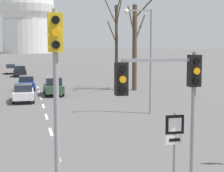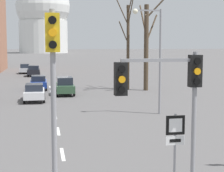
{
  "view_description": "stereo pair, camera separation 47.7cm",
  "coord_description": "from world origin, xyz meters",
  "px_view_note": "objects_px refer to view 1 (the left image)",
  "views": [
    {
      "loc": [
        -1.25,
        -4.63,
        4.83
      ],
      "look_at": [
        1.25,
        6.26,
        3.59
      ],
      "focal_mm": 60.0,
      "sensor_mm": 36.0,
      "label": 1
    },
    {
      "loc": [
        -0.78,
        -4.72,
        4.83
      ],
      "look_at": [
        1.25,
        6.26,
        3.59
      ],
      "focal_mm": 60.0,
      "sensor_mm": 36.0,
      "label": 2
    }
  ],
  "objects_px": {
    "traffic_signal_near_right": "(169,89)",
    "sedan_near_left": "(26,83)",
    "traffic_signal_centre_tall": "(56,80)",
    "street_lamp_right": "(146,49)",
    "sedan_near_right": "(53,86)",
    "sedan_mid_centre": "(20,71)",
    "sedan_far_left": "(23,92)",
    "route_sign_post": "(174,141)",
    "sedan_far_right": "(11,69)"
  },
  "relations": [
    {
      "from": "street_lamp_right",
      "to": "sedan_far_right",
      "type": "distance_m",
      "value": 41.12
    },
    {
      "from": "traffic_signal_near_right",
      "to": "sedan_near_left",
      "type": "bearing_deg",
      "value": 97.75
    },
    {
      "from": "traffic_signal_near_right",
      "to": "street_lamp_right",
      "type": "height_order",
      "value": "street_lamp_right"
    },
    {
      "from": "route_sign_post",
      "to": "sedan_mid_centre",
      "type": "height_order",
      "value": "route_sign_post"
    },
    {
      "from": "sedan_near_right",
      "to": "sedan_mid_centre",
      "type": "relative_size",
      "value": 1.15
    },
    {
      "from": "street_lamp_right",
      "to": "traffic_signal_centre_tall",
      "type": "bearing_deg",
      "value": -115.58
    },
    {
      "from": "route_sign_post",
      "to": "street_lamp_right",
      "type": "bearing_deg",
      "value": 75.56
    },
    {
      "from": "route_sign_post",
      "to": "sedan_far_left",
      "type": "distance_m",
      "value": 22.36
    },
    {
      "from": "traffic_signal_centre_tall",
      "to": "sedan_mid_centre",
      "type": "distance_m",
      "value": 49.11
    },
    {
      "from": "sedan_mid_centre",
      "to": "sedan_far_left",
      "type": "height_order",
      "value": "sedan_mid_centre"
    },
    {
      "from": "sedan_near_right",
      "to": "sedan_far_right",
      "type": "height_order",
      "value": "sedan_near_right"
    },
    {
      "from": "traffic_signal_centre_tall",
      "to": "sedan_far_right",
      "type": "relative_size",
      "value": 1.36
    },
    {
      "from": "sedan_near_right",
      "to": "sedan_far_left",
      "type": "xyz_separation_m",
      "value": [
        -2.8,
        -3.67,
        -0.09
      ]
    },
    {
      "from": "sedan_mid_centre",
      "to": "sedan_near_right",
      "type": "bearing_deg",
      "value": -81.22
    },
    {
      "from": "traffic_signal_near_right",
      "to": "sedan_far_left",
      "type": "height_order",
      "value": "traffic_signal_near_right"
    },
    {
      "from": "traffic_signal_centre_tall",
      "to": "street_lamp_right",
      "type": "relative_size",
      "value": 0.79
    },
    {
      "from": "route_sign_post",
      "to": "sedan_near_right",
      "type": "bearing_deg",
      "value": 94.29
    },
    {
      "from": "street_lamp_right",
      "to": "sedan_mid_centre",
      "type": "xyz_separation_m",
      "value": [
        -8.98,
        33.65,
        -3.68
      ]
    },
    {
      "from": "sedan_mid_centre",
      "to": "sedan_near_left",
      "type": "bearing_deg",
      "value": -87.06
    },
    {
      "from": "street_lamp_right",
      "to": "sedan_far_left",
      "type": "height_order",
      "value": "street_lamp_right"
    },
    {
      "from": "sedan_mid_centre",
      "to": "traffic_signal_near_right",
      "type": "bearing_deg",
      "value": -84.0
    },
    {
      "from": "sedan_far_right",
      "to": "sedan_far_left",
      "type": "bearing_deg",
      "value": -86.04
    },
    {
      "from": "traffic_signal_near_right",
      "to": "sedan_far_right",
      "type": "xyz_separation_m",
      "value": [
        -6.61,
        53.89,
        -2.71
      ]
    },
    {
      "from": "street_lamp_right",
      "to": "sedan_mid_centre",
      "type": "distance_m",
      "value": 35.02
    },
    {
      "from": "sedan_mid_centre",
      "to": "sedan_far_right",
      "type": "xyz_separation_m",
      "value": [
        -1.57,
        5.92,
        -0.03
      ]
    },
    {
      "from": "traffic_signal_centre_tall",
      "to": "route_sign_post",
      "type": "xyz_separation_m",
      "value": [
        3.71,
        1.24,
        -2.08
      ]
    },
    {
      "from": "traffic_signal_centre_tall",
      "to": "sedan_far_right",
      "type": "height_order",
      "value": "traffic_signal_centre_tall"
    },
    {
      "from": "traffic_signal_near_right",
      "to": "traffic_signal_centre_tall",
      "type": "distance_m",
      "value": 3.58
    },
    {
      "from": "sedan_far_right",
      "to": "traffic_signal_centre_tall",
      "type": "bearing_deg",
      "value": -86.66
    },
    {
      "from": "street_lamp_right",
      "to": "sedan_near_right",
      "type": "bearing_deg",
      "value": 115.93
    },
    {
      "from": "route_sign_post",
      "to": "sedan_mid_centre",
      "type": "relative_size",
      "value": 0.71
    },
    {
      "from": "traffic_signal_centre_tall",
      "to": "sedan_near_left",
      "type": "xyz_separation_m",
      "value": [
        -0.73,
        31.39,
        -3.16
      ]
    },
    {
      "from": "sedan_mid_centre",
      "to": "sedan_far_right",
      "type": "height_order",
      "value": "sedan_mid_centre"
    },
    {
      "from": "sedan_far_left",
      "to": "sedan_near_right",
      "type": "bearing_deg",
      "value": 52.64
    },
    {
      "from": "sedan_far_left",
      "to": "sedan_far_right",
      "type": "distance_m",
      "value": 31.91
    },
    {
      "from": "route_sign_post",
      "to": "traffic_signal_near_right",
      "type": "bearing_deg",
      "value": -143.7
    },
    {
      "from": "route_sign_post",
      "to": "sedan_far_left",
      "type": "xyz_separation_m",
      "value": [
        -4.71,
        21.83,
        -1.09
      ]
    },
    {
      "from": "traffic_signal_centre_tall",
      "to": "sedan_far_right",
      "type": "xyz_separation_m",
      "value": [
        -3.21,
        54.91,
        -3.14
      ]
    },
    {
      "from": "route_sign_post",
      "to": "street_lamp_right",
      "type": "distance_m",
      "value": 14.79
    },
    {
      "from": "traffic_signal_near_right",
      "to": "sedan_far_right",
      "type": "height_order",
      "value": "traffic_signal_near_right"
    },
    {
      "from": "sedan_near_left",
      "to": "sedan_near_right",
      "type": "xyz_separation_m",
      "value": [
        2.53,
        -4.66,
        0.08
      ]
    },
    {
      "from": "route_sign_post",
      "to": "sedan_mid_centre",
      "type": "distance_m",
      "value": 48.06
    },
    {
      "from": "route_sign_post",
      "to": "street_lamp_right",
      "type": "xyz_separation_m",
      "value": [
        3.63,
        14.1,
        2.64
      ]
    },
    {
      "from": "traffic_signal_centre_tall",
      "to": "sedan_near_left",
      "type": "height_order",
      "value": "traffic_signal_centre_tall"
    },
    {
      "from": "sedan_far_left",
      "to": "street_lamp_right",
      "type": "bearing_deg",
      "value": -42.82
    },
    {
      "from": "street_lamp_right",
      "to": "sedan_near_left",
      "type": "relative_size",
      "value": 1.69
    },
    {
      "from": "traffic_signal_near_right",
      "to": "route_sign_post",
      "type": "height_order",
      "value": "traffic_signal_near_right"
    },
    {
      "from": "street_lamp_right",
      "to": "sedan_near_left",
      "type": "xyz_separation_m",
      "value": [
        -8.07,
        16.05,
        -3.73
      ]
    },
    {
      "from": "traffic_signal_centre_tall",
      "to": "sedan_near_right",
      "type": "bearing_deg",
      "value": 86.15
    },
    {
      "from": "sedan_mid_centre",
      "to": "sedan_far_left",
      "type": "relative_size",
      "value": 0.92
    }
  ]
}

